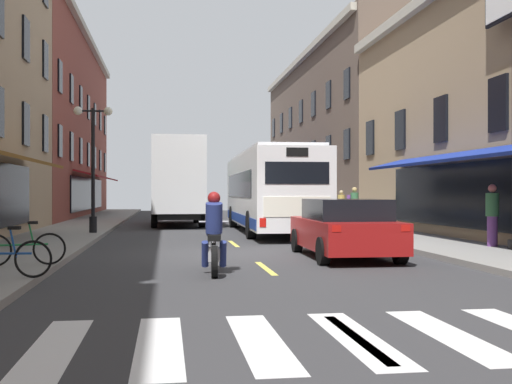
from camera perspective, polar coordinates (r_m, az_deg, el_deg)
ground_plane at (r=17.04m, az=-0.98°, el=-5.74°), size 34.80×80.00×0.10m
lane_centre_dashes at (r=16.78m, az=-0.87°, el=-5.64°), size 0.14×73.90×0.01m
crosswalk_near at (r=7.33m, az=9.13°, el=-12.96°), size 7.10×2.80×0.01m
sidewalk_left at (r=17.31m, az=-20.83°, el=-5.25°), size 3.00×80.00×0.14m
sidewalk_right at (r=18.70m, az=17.33°, el=-4.86°), size 3.00×80.00×0.14m
transit_bus at (r=25.53m, az=1.27°, el=0.13°), size 2.81×11.87×3.27m
box_truck at (r=31.00m, az=-7.21°, el=0.87°), size 2.54×8.03×4.18m
sedan_near at (r=15.84m, az=8.06°, el=-3.28°), size 2.09×4.58×1.47m
sedan_mid at (r=39.35m, az=-7.48°, el=-1.46°), size 2.03×4.26×1.28m
motorcycle_rider at (r=12.73m, az=-3.86°, el=-4.24°), size 0.62×2.07×1.66m
bicycle_near at (r=11.86m, az=-22.09°, el=-5.55°), size 1.71×0.48×0.91m
bicycle_mid at (r=13.69m, az=-20.52°, el=-4.81°), size 1.68×0.53×0.91m
pedestrian_near at (r=28.92m, az=8.94°, el=-1.18°), size 0.52×0.46×1.75m
pedestrian_far at (r=18.58m, az=20.77°, el=-1.92°), size 0.36×0.36×1.73m
pedestrian_rear at (r=32.23m, az=7.79°, el=-1.24°), size 0.36×0.36×1.62m
street_lamp_twin at (r=24.13m, az=-14.65°, el=2.63°), size 1.42×0.32×4.71m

